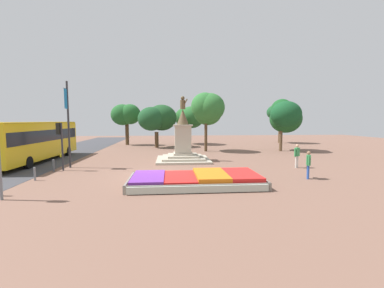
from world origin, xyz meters
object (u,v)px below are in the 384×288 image
at_px(pedestrian_with_handbag, 308,163).
at_px(kerb_bollard_mid_a, 35,173).
at_px(statue_monument, 183,146).
at_px(banner_pole, 68,122).
at_px(kerb_bollard_mid_b, 54,165).
at_px(traffic_light_mid_block, 60,138).
at_px(city_bus, 34,139).
at_px(pedestrian_near_planter, 297,154).
at_px(flower_planter, 198,180).

relative_size(pedestrian_with_handbag, kerb_bollard_mid_a, 2.12).
height_order(statue_monument, banner_pole, banner_pole).
height_order(banner_pole, kerb_bollard_mid_b, banner_pole).
xyz_separation_m(traffic_light_mid_block, city_bus, (-3.82, 4.15, -0.37)).
bearing_deg(pedestrian_with_handbag, kerb_bollard_mid_a, 176.60).
bearing_deg(city_bus, pedestrian_near_planter, -12.45).
xyz_separation_m(pedestrian_with_handbag, pedestrian_near_planter, (1.09, 3.49, 0.07)).
height_order(pedestrian_with_handbag, kerb_bollard_mid_a, pedestrian_with_handbag).
xyz_separation_m(city_bus, pedestrian_near_planter, (20.63, -4.56, -0.91)).
bearing_deg(traffic_light_mid_block, kerb_bollard_mid_b, -146.98).
distance_m(flower_planter, kerb_bollard_mid_a, 9.48).
relative_size(flower_planter, pedestrian_near_planter, 4.12).
xyz_separation_m(flower_planter, traffic_light_mid_block, (-9.00, 4.72, 2.03)).
relative_size(flower_planter, banner_pole, 1.14).
xyz_separation_m(city_bus, kerb_bollard_mid_b, (3.41, -4.42, -1.48)).
distance_m(pedestrian_near_planter, kerb_bollard_mid_b, 17.23).
relative_size(city_bus, kerb_bollard_mid_b, 13.89).
bearing_deg(kerb_bollard_mid_a, traffic_light_mid_block, 84.06).
xyz_separation_m(pedestrian_with_handbag, kerb_bollard_mid_a, (-16.02, 0.95, -0.53)).
bearing_deg(statue_monument, city_bus, 178.11).
xyz_separation_m(traffic_light_mid_block, pedestrian_with_handbag, (15.72, -3.89, -1.36)).
bearing_deg(city_bus, statue_monument, -1.89).
height_order(statue_monument, city_bus, statue_monument).
bearing_deg(kerb_bollard_mid_a, banner_pole, 83.34).
distance_m(traffic_light_mid_block, pedestrian_with_handbag, 16.25).
bearing_deg(banner_pole, traffic_light_mid_block, -98.60).
relative_size(statue_monument, banner_pole, 0.88).
height_order(pedestrian_with_handbag, pedestrian_near_planter, pedestrian_near_planter).
height_order(city_bus, pedestrian_with_handbag, city_bus).
bearing_deg(pedestrian_with_handbag, statue_monument, 132.83).
bearing_deg(city_bus, kerb_bollard_mid_a, -63.64).
bearing_deg(pedestrian_with_handbag, city_bus, 157.61).
height_order(city_bus, pedestrian_near_planter, city_bus).
relative_size(flower_planter, kerb_bollard_mid_b, 8.52).
bearing_deg(pedestrian_near_planter, statue_monument, 153.10).
distance_m(banner_pole, kerb_bollard_mid_b, 3.25).
relative_size(traffic_light_mid_block, city_bus, 0.28).
relative_size(statue_monument, traffic_light_mid_block, 1.67).
relative_size(pedestrian_with_handbag, pedestrian_near_planter, 0.96).
relative_size(city_bus, pedestrian_with_handbag, 7.00).
xyz_separation_m(statue_monument, traffic_light_mid_block, (-8.64, -3.74, 1.05)).
bearing_deg(kerb_bollard_mid_b, pedestrian_with_handbag, -12.68).
height_order(flower_planter, traffic_light_mid_block, traffic_light_mid_block).
height_order(flower_planter, statue_monument, statue_monument).
distance_m(flower_planter, banner_pole, 11.01).
distance_m(statue_monument, city_bus, 12.49).
xyz_separation_m(flower_planter, city_bus, (-12.83, 8.88, 1.65)).
height_order(statue_monument, kerb_bollard_mid_b, statue_monument).
height_order(pedestrian_near_planter, kerb_bollard_mid_b, pedestrian_near_planter).
bearing_deg(traffic_light_mid_block, banner_pole, 81.40).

